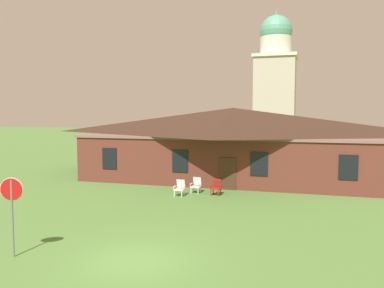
{
  "coord_description": "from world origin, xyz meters",
  "views": [
    {
      "loc": [
        5.48,
        -11.74,
        5.01
      ],
      "look_at": [
        -0.37,
        8.07,
        3.33
      ],
      "focal_mm": 36.58,
      "sensor_mm": 36.0,
      "label": 1
    }
  ],
  "objects_px": {
    "lawn_chair_left_end": "(216,187)",
    "lawn_chair_near_door": "(196,185)",
    "stop_sign": "(12,201)",
    "lawn_chair_by_porch": "(180,187)"
  },
  "relations": [
    {
      "from": "lawn_chair_left_end",
      "to": "lawn_chair_near_door",
      "type": "bearing_deg",
      "value": 167.96
    },
    {
      "from": "stop_sign",
      "to": "lawn_chair_near_door",
      "type": "xyz_separation_m",
      "value": [
        3.14,
        12.26,
        -1.48
      ]
    },
    {
      "from": "lawn_chair_by_porch",
      "to": "lawn_chair_near_door",
      "type": "bearing_deg",
      "value": 58.12
    },
    {
      "from": "lawn_chair_near_door",
      "to": "lawn_chair_left_end",
      "type": "height_order",
      "value": "same"
    },
    {
      "from": "stop_sign",
      "to": "lawn_chair_left_end",
      "type": "bearing_deg",
      "value": 69.52
    },
    {
      "from": "lawn_chair_near_door",
      "to": "lawn_chair_left_end",
      "type": "bearing_deg",
      "value": -12.04
    },
    {
      "from": "stop_sign",
      "to": "lawn_chair_left_end",
      "type": "height_order",
      "value": "stop_sign"
    },
    {
      "from": "lawn_chair_by_porch",
      "to": "lawn_chair_near_door",
      "type": "height_order",
      "value": "same"
    },
    {
      "from": "lawn_chair_by_porch",
      "to": "lawn_chair_near_door",
      "type": "distance_m",
      "value": 1.34
    },
    {
      "from": "stop_sign",
      "to": "lawn_chair_left_end",
      "type": "xyz_separation_m",
      "value": [
        4.47,
        11.98,
        -1.48
      ]
    }
  ]
}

